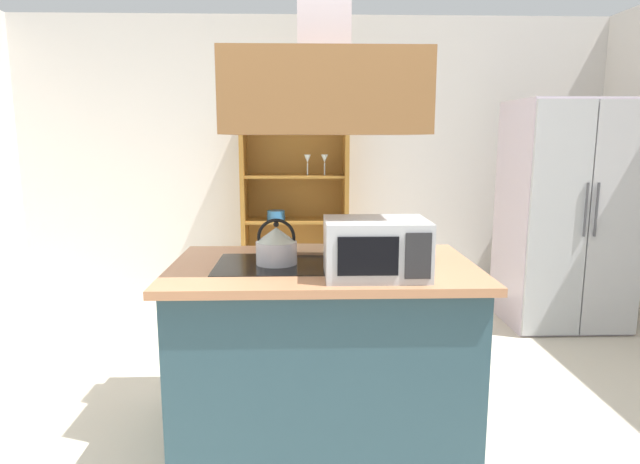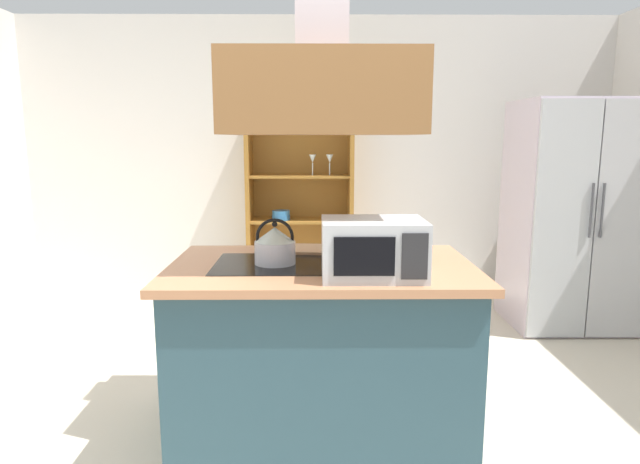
# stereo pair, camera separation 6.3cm
# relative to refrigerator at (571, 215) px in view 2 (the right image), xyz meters

# --- Properties ---
(ground_plane) EXTENTS (7.80, 7.80, 0.00)m
(ground_plane) POSITION_rel_refrigerator_xyz_m (-2.02, -1.69, -0.91)
(ground_plane) COLOR beige
(wall_back) EXTENTS (6.00, 0.12, 2.70)m
(wall_back) POSITION_rel_refrigerator_xyz_m (-2.02, 1.31, 0.44)
(wall_back) COLOR silver
(wall_back) RESTS_ON ground
(kitchen_island) EXTENTS (1.51, 0.93, 0.90)m
(kitchen_island) POSITION_rel_refrigerator_xyz_m (-2.03, -1.64, -0.45)
(kitchen_island) COLOR #2A4752
(kitchen_island) RESTS_ON ground
(range_hood) EXTENTS (0.90, 0.70, 1.17)m
(range_hood) POSITION_rel_refrigerator_xyz_m (-2.03, -1.64, 0.91)
(range_hood) COLOR brown
(refrigerator) EXTENTS (0.90, 0.78, 1.81)m
(refrigerator) POSITION_rel_refrigerator_xyz_m (0.00, 0.00, 0.00)
(refrigerator) COLOR #C0B0C0
(refrigerator) RESTS_ON ground
(dish_cabinet) EXTENTS (1.04, 0.40, 1.76)m
(dish_cabinet) POSITION_rel_refrigerator_xyz_m (-2.21, 1.10, -0.13)
(dish_cabinet) COLOR #986526
(dish_cabinet) RESTS_ON ground
(kettle) EXTENTS (0.20, 0.20, 0.23)m
(kettle) POSITION_rel_refrigerator_xyz_m (-2.25, -1.64, 0.09)
(kettle) COLOR #B9BAC5
(kettle) RESTS_ON kitchen_island
(cutting_board) EXTENTS (0.36, 0.27, 0.02)m
(cutting_board) POSITION_rel_refrigerator_xyz_m (-2.16, -1.32, 0.00)
(cutting_board) COLOR tan
(cutting_board) RESTS_ON kitchen_island
(microwave) EXTENTS (0.46, 0.35, 0.26)m
(microwave) POSITION_rel_refrigerator_xyz_m (-1.79, -1.89, 0.12)
(microwave) COLOR #B7BABF
(microwave) RESTS_ON kitchen_island
(wine_glass_on_counter) EXTENTS (0.08, 0.08, 0.21)m
(wine_glass_on_counter) POSITION_rel_refrigerator_xyz_m (-1.64, -1.44, 0.15)
(wine_glass_on_counter) COLOR silver
(wine_glass_on_counter) RESTS_ON kitchen_island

